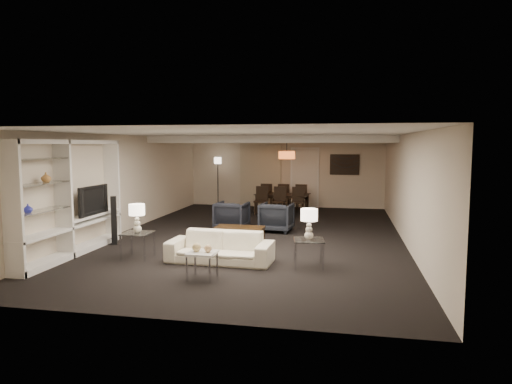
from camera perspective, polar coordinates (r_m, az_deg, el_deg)
The scene contains 35 objects.
floor at distance 11.31m, azimuth 0.00°, elevation -5.55°, with size 11.00×11.00×0.00m, color black.
ceiling at distance 11.08m, azimuth 0.00°, elevation 7.22°, with size 7.00×11.00×0.02m, color silver.
wall_back at distance 16.54m, azimuth 3.70°, elevation 2.47°, with size 7.00×0.02×2.50m, color beige.
wall_front at distance 5.87m, azimuth -10.49°, elevation -4.05°, with size 7.00×0.02×2.50m, color beige.
wall_left at distance 12.29m, azimuth -16.23°, elevation 1.03°, with size 0.02×11.00×2.50m, color beige.
wall_right at distance 11.00m, azimuth 18.19°, elevation 0.41°, with size 0.02×11.00×2.50m, color beige.
ceiling_soffit at distance 14.53m, azimuth 2.69°, elevation 6.53°, with size 7.00×4.00×0.20m, color silver.
curtains at distance 16.61m, azimuth 0.58°, elevation 2.32°, with size 1.50×0.12×2.40m, color beige.
door at distance 16.45m, azimuth 6.10°, elevation 1.73°, with size 0.90×0.05×2.10m, color silver.
painting at distance 16.34m, azimuth 11.02°, elevation 3.38°, with size 0.95×0.04×0.65m, color #142D38.
media_unit at distance 9.97m, azimuth -22.11°, elevation -0.72°, with size 0.38×3.40×2.35m, color white, non-canonical shape.
pendant_light at distance 14.49m, azimuth 3.86°, elevation 4.62°, with size 0.52×0.52×0.24m, color #D8591E.
sofa at distance 8.85m, azimuth -4.52°, elevation -6.89°, with size 2.01×0.79×0.59m, color beige.
coffee_table at distance 10.38m, azimuth -2.12°, elevation -5.49°, with size 1.10×0.64×0.40m, color black, non-canonical shape.
armchair_left at distance 12.11m, azimuth -3.04°, elevation -2.99°, with size 0.80×0.82×0.75m, color black.
armchair_right at distance 11.88m, azimuth 2.59°, elevation -3.16°, with size 0.80×0.82×0.75m, color black.
side_table_left at distance 9.45m, azimuth -14.56°, elevation -6.46°, with size 0.55×0.55×0.52m, color silver, non-canonical shape.
side_table_right at distance 8.56m, azimuth 6.60°, elevation -7.60°, with size 0.55×0.55×0.52m, color white, non-canonical shape.
table_lamp_left at distance 9.35m, azimuth -14.65°, elevation -3.21°, with size 0.31×0.31×0.57m, color #EAE3C5, non-canonical shape.
table_lamp_right at distance 8.45m, azimuth 6.65°, elevation -4.02°, with size 0.31×0.31×0.57m, color beige, non-canonical shape.
marble_table at distance 7.84m, azimuth -6.71°, elevation -9.08°, with size 0.46×0.46×0.46m, color white, non-canonical shape.
gold_gourd_a at distance 7.80m, azimuth -7.44°, elevation -6.88°, with size 0.15×0.15×0.15m, color tan.
gold_gourd_b at distance 7.74m, azimuth -6.03°, elevation -7.03°, with size 0.13×0.13×0.13m, color tan.
television at distance 10.46m, azimuth -20.16°, elevation -0.96°, with size 0.14×1.09×0.63m, color black.
vase_blue at distance 8.93m, azimuth -26.62°, elevation -1.85°, with size 0.16×0.16×0.17m, color #282DB0.
vase_amber at distance 9.31m, azimuth -24.77°, elevation 1.68°, with size 0.18×0.18×0.19m, color #C18440.
floor_speaker at distance 10.80m, azimuth -17.33°, elevation -3.41°, with size 0.12×0.12×1.10m, color black.
dining_table at distance 15.26m, azimuth 3.28°, elevation -1.39°, with size 1.73×0.96×0.61m, color black.
chair_nl at distance 14.70m, azimuth 0.62°, elevation -1.09°, with size 0.42×0.42×0.90m, color black, non-canonical shape.
chair_nm at distance 14.60m, azimuth 2.93°, elevation -1.14°, with size 0.42×0.42×0.90m, color black, non-canonical shape.
chair_nr at distance 14.53m, azimuth 5.28°, elevation -1.19°, with size 0.42×0.42×0.90m, color black, non-canonical shape.
chair_fl at distance 15.97m, azimuth 1.47°, elevation -0.52°, with size 0.42×0.42×0.90m, color black, non-canonical shape.
chair_fm at distance 15.88m, azimuth 3.61°, elevation -0.57°, with size 0.42×0.42×0.90m, color black, non-canonical shape.
chair_fr at distance 15.81m, azimuth 5.76°, elevation -0.61°, with size 0.42×0.42×0.90m, color black, non-canonical shape.
floor_lamp at distance 16.53m, azimuth -4.79°, elevation 1.24°, with size 0.26×0.26×1.80m, color black, non-canonical shape.
Camera 1 is at (2.15, -10.87, 2.26)m, focal length 32.00 mm.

